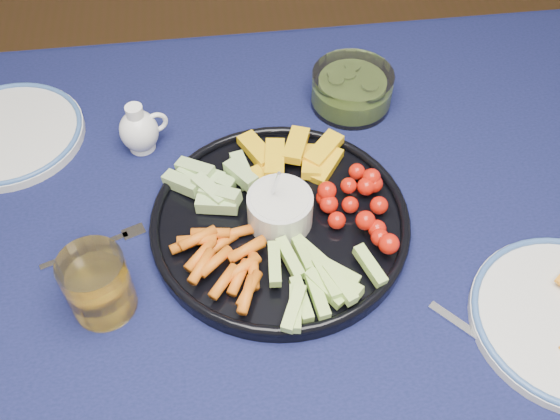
{
  "coord_description": "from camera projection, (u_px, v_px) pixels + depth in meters",
  "views": [
    {
      "loc": [
        -0.11,
        -0.42,
        1.43
      ],
      "look_at": [
        -0.04,
        0.09,
        0.78
      ],
      "focal_mm": 40.0,
      "sensor_mm": 36.0,
      "label": 1
    }
  ],
  "objects": [
    {
      "name": "dining_table",
      "position": [
        319.0,
        311.0,
        0.87
      ],
      "size": [
        1.67,
        1.07,
        0.75
      ],
      "color": "#50301A",
      "rests_on": "ground"
    },
    {
      "name": "crudite_platter",
      "position": [
        278.0,
        218.0,
        0.84
      ],
      "size": [
        0.35,
        0.35,
        0.11
      ],
      "color": "black",
      "rests_on": "dining_table"
    },
    {
      "name": "creamer_pitcher",
      "position": [
        139.0,
        130.0,
        0.92
      ],
      "size": [
        0.07,
        0.06,
        0.08
      ],
      "color": "white",
      "rests_on": "dining_table"
    },
    {
      "name": "pickle_bowl",
      "position": [
        352.0,
        90.0,
        0.99
      ],
      "size": [
        0.13,
        0.13,
        0.06
      ],
      "color": "silver",
      "rests_on": "dining_table"
    },
    {
      "name": "juice_tumbler",
      "position": [
        99.0,
        287.0,
        0.75
      ],
      "size": [
        0.08,
        0.08,
        0.09
      ],
      "color": "silver",
      "rests_on": "dining_table"
    },
    {
      "name": "fork_left",
      "position": [
        102.0,
        244.0,
        0.84
      ],
      "size": [
        0.14,
        0.06,
        0.0
      ],
      "color": "silver",
      "rests_on": "dining_table"
    },
    {
      "name": "fork_right",
      "position": [
        508.0,
        357.0,
        0.73
      ],
      "size": [
        0.13,
        0.15,
        0.0
      ],
      "color": "silver",
      "rests_on": "dining_table"
    },
    {
      "name": "side_plate_extra",
      "position": [
        8.0,
        134.0,
        0.96
      ],
      "size": [
        0.23,
        0.23,
        0.02
      ],
      "color": "silver",
      "rests_on": "dining_table"
    }
  ]
}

